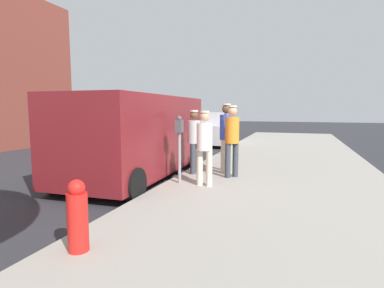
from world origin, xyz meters
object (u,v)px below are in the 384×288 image
Objects in this scene: pedestrian_in_gray at (194,138)px; fire_hydrant at (78,217)px; parking_meter_near at (179,138)px; parked_van at (138,134)px; parking_meter_far at (226,127)px; pedestrian_in_blue at (226,133)px; pedestrian_in_white at (204,143)px; parked_sedan_ahead at (214,130)px; pedestrian_in_orange at (232,136)px.

fire_hydrant is (0.13, -4.67, -0.52)m from pedestrian_in_gray.
pedestrian_in_gray is (-0.03, 1.13, -0.10)m from parking_meter_near.
parking_meter_far is at bearing 68.58° from parked_van.
pedestrian_in_gray is 1.91× the size of fire_hydrant.
pedestrian_in_blue is (0.73, 1.51, 0.02)m from parking_meter_near.
parking_meter_far is 1.77× the size of fire_hydrant.
parked_sedan_ahead is at bearing 103.69° from pedestrian_in_white.
parking_meter_near is at bearing -29.13° from parked_van.
pedestrian_in_blue reaches higher than fire_hydrant.
parking_meter_far is (0.00, 4.66, 0.00)m from parking_meter_near.
fire_hydrant is at bearing -101.18° from pedestrian_in_orange.
pedestrian_in_gray is 0.31× the size of parked_van.
parking_meter_far is 0.87× the size of pedestrian_in_orange.
pedestrian_in_white is at bearing -94.68° from pedestrian_in_blue.
parking_meter_far is 0.29× the size of parked_van.
parking_meter_far is 4.11m from parked_van.
parking_meter_far is 3.23m from pedestrian_in_blue.
pedestrian_in_gray is (-0.76, -0.38, -0.11)m from pedestrian_in_blue.
parking_meter_near and parking_meter_far have the same top height.
pedestrian_in_white reaches higher than fire_hydrant.
pedestrian_in_orange reaches higher than parking_meter_near.
pedestrian_in_gray reaches higher than parked_sedan_ahead.
pedestrian_in_blue is 2.10× the size of fire_hydrant.
parking_meter_far is at bearing 105.10° from pedestrian_in_orange.
parking_meter_near is 0.87× the size of pedestrian_in_orange.
pedestrian_in_blue is 1.10× the size of pedestrian_in_gray.
parking_meter_near is 0.29× the size of parked_van.
parked_sedan_ahead is at bearing 101.36° from pedestrian_in_gray.
pedestrian_in_blue is at bearing 82.88° from fire_hydrant.
parked_sedan_ahead is (-1.66, 4.58, -0.43)m from parking_meter_far.
pedestrian_in_white is at bearing -82.71° from parking_meter_far.
pedestrian_in_blue reaches higher than pedestrian_in_white.
parked_van is (-1.50, 0.84, -0.03)m from parking_meter_near.
pedestrian_in_blue is 0.60m from pedestrian_in_orange.
fire_hydrant is (1.60, -4.38, -0.59)m from parked_van.
pedestrian_in_blue reaches higher than parking_meter_far.
parked_van reaches higher than pedestrian_in_orange.
parked_sedan_ahead reaches higher than fire_hydrant.
pedestrian_in_gray is 0.37× the size of parked_sedan_ahead.
parked_sedan_ahead is (-1.63, 8.11, -0.34)m from pedestrian_in_gray.
parked_sedan_ahead is (-2.39, 7.72, -0.45)m from pedestrian_in_blue.
parking_meter_far is at bearing 103.09° from pedestrian_in_blue.
pedestrian_in_blue is 0.34× the size of parked_van.
parked_van is at bearing 157.08° from pedestrian_in_white.
parked_sedan_ahead is at bearing 107.20° from pedestrian_in_blue.
pedestrian_in_blue is 1.03× the size of pedestrian_in_orange.
parked_sedan_ahead is at bearing 100.19° from parking_meter_near.
pedestrian_in_gray is (-0.03, -3.53, -0.10)m from parking_meter_far.
pedestrian_in_orange is at bearing -74.90° from parking_meter_far.
parking_meter_near reaches higher than fire_hydrant.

